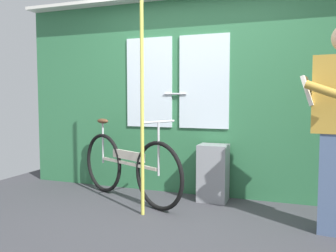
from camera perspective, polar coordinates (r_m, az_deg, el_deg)
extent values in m
cube|color=#38383D|center=(3.41, -2.12, -16.03)|extent=(5.54, 4.03, 0.04)
cube|color=#2D6B42|center=(4.34, 3.97, 4.51)|extent=(4.54, 0.08, 2.35)
cube|color=silver|center=(4.48, -3.01, 6.92)|extent=(0.60, 0.02, 1.10)
cube|color=silver|center=(4.25, 5.75, 7.03)|extent=(0.60, 0.02, 1.10)
cylinder|color=#B2B2B7|center=(4.33, 1.17, 5.14)|extent=(0.28, 0.02, 0.02)
torus|color=black|center=(3.76, -1.51, -7.93)|extent=(0.68, 0.36, 0.73)
torus|color=black|center=(4.56, -10.28, -5.79)|extent=(0.68, 0.36, 0.73)
cube|color=beige|center=(4.13, -6.34, -5.96)|extent=(0.89, 0.46, 0.03)
cube|color=beige|center=(4.12, -6.35, -4.67)|extent=(0.52, 0.27, 0.10)
cylinder|color=#B7B7BC|center=(4.52, -10.33, -2.52)|extent=(0.02, 0.02, 0.52)
ellipsoid|color=brown|center=(4.49, -10.38, 0.79)|extent=(0.22, 0.17, 0.06)
cylinder|color=#B7B7BC|center=(3.71, -1.52, -3.68)|extent=(0.02, 0.02, 0.56)
cylinder|color=#B7B7BC|center=(3.68, -1.53, 0.67)|extent=(0.21, 0.41, 0.02)
cube|color=silver|center=(3.35, 21.52, 5.23)|extent=(0.15, 0.35, 0.26)
cylinder|color=#B78C33|center=(3.12, 23.67, 5.24)|extent=(0.31, 0.11, 0.17)
cylinder|color=#B78C33|center=(3.56, 24.14, 5.09)|extent=(0.31, 0.11, 0.17)
cube|color=gray|center=(4.13, 7.22, -7.40)|extent=(0.33, 0.28, 0.65)
cylinder|color=#C6C14C|center=(3.53, -4.16, 4.51)|extent=(0.04, 0.04, 2.35)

